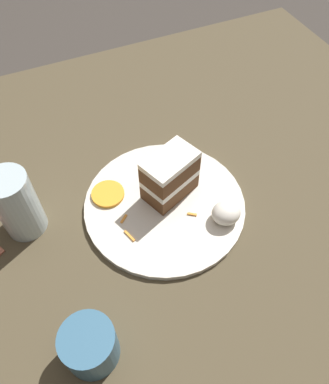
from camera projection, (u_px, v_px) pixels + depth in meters
name	position (u px, v px, depth m)	size (l,w,h in m)	color
ground_plane	(148.00, 201.00, 0.73)	(6.00, 6.00, 0.00)	#38332D
dining_table	(148.00, 196.00, 0.72)	(1.26, 0.94, 0.03)	#4C422D
plate	(164.00, 204.00, 0.68)	(0.29, 0.29, 0.01)	silver
cake_slice	(170.00, 176.00, 0.66)	(0.11, 0.09, 0.09)	brown
cream_dollop	(226.00, 213.00, 0.64)	(0.05, 0.05, 0.04)	white
orange_garnish	(108.00, 194.00, 0.68)	(0.06, 0.06, 0.01)	orange
carrot_shreds_scatter	(152.00, 212.00, 0.66)	(0.17, 0.14, 0.00)	orange
drinking_glass	(18.00, 207.00, 0.62)	(0.07, 0.07, 0.13)	silver
coffee_mug	(90.00, 345.00, 0.50)	(0.08, 0.08, 0.07)	#386684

